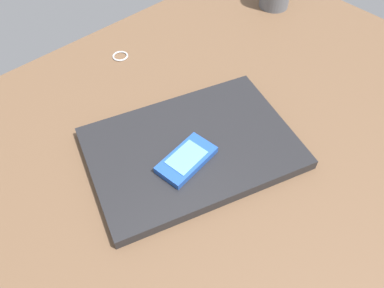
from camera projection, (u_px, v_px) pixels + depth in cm
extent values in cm
cube|color=brown|center=(194.00, 148.00, 66.66)|extent=(120.00, 80.00, 3.00)
cube|color=black|center=(192.00, 148.00, 63.48)|extent=(39.65, 32.85, 1.91)
cube|color=#1E479E|center=(186.00, 160.00, 59.96)|extent=(10.36, 6.35, 1.16)
cube|color=#5993E0|center=(186.00, 157.00, 59.47)|extent=(6.52, 4.76, 0.14)
torus|color=silver|center=(120.00, 56.00, 80.80)|extent=(3.36, 3.36, 0.36)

